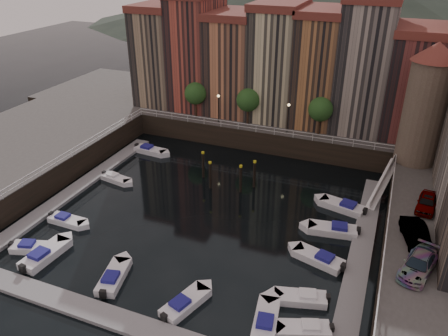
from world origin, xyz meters
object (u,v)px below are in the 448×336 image
at_px(car_c, 418,265).
at_px(corner_tower, 426,103).
at_px(gangway, 383,182).
at_px(car_a, 427,203).
at_px(boat_left_1, 67,220).
at_px(boat_left_3, 115,178).
at_px(mooring_pilings, 227,174).
at_px(car_b, 416,236).
at_px(boat_left_0, 32,247).

bearing_deg(car_c, corner_tower, 107.73).
xyz_separation_m(gangway, car_a, (4.14, -6.32, 1.80)).
bearing_deg(boat_left_1, corner_tower, 35.01).
bearing_deg(boat_left_3, mooring_pilings, 26.60).
relative_size(boat_left_1, boat_left_3, 1.02).
relative_size(car_b, car_c, 0.96).
bearing_deg(car_b, boat_left_3, 157.31).
xyz_separation_m(corner_tower, boat_left_3, (-33.19, -12.75, -9.88)).
bearing_deg(boat_left_1, mooring_pilings, 47.88).
distance_m(boat_left_1, car_b, 33.55).
bearing_deg(boat_left_3, car_a, 12.95).
bearing_deg(boat_left_1, car_c, 3.12).
bearing_deg(mooring_pilings, car_a, -5.39).
bearing_deg(car_c, mooring_pilings, 165.98).
bearing_deg(gangway, car_b, -75.48).
distance_m(corner_tower, car_a, 12.67).
height_order(car_a, car_c, car_c).
xyz_separation_m(boat_left_3, car_c, (33.75, -8.11, 3.41)).
xyz_separation_m(boat_left_0, boat_left_3, (-0.62, 14.39, -0.02)).
xyz_separation_m(car_a, car_c, (-0.68, -10.04, 0.01)).
distance_m(boat_left_3, car_a, 34.65).
xyz_separation_m(boat_left_1, car_a, (33.87, 11.45, 3.38)).
distance_m(mooring_pilings, car_a, 21.59).
bearing_deg(car_c, gangway, 118.13).
xyz_separation_m(boat_left_3, car_b, (33.51, -4.20, 3.48)).
height_order(car_a, car_b, car_b).
xyz_separation_m(mooring_pilings, car_c, (20.72, -12.06, 2.08)).
xyz_separation_m(mooring_pilings, boat_left_1, (-12.47, -13.46, -1.32)).
relative_size(mooring_pilings, car_c, 1.39).
xyz_separation_m(gangway, car_c, (3.46, -16.36, 1.81)).
xyz_separation_m(boat_left_0, car_a, (33.81, 16.33, 3.38)).
height_order(mooring_pilings, boat_left_1, mooring_pilings).
distance_m(car_a, car_b, 6.20).
bearing_deg(boat_left_3, gangway, 24.99).
xyz_separation_m(corner_tower, boat_left_0, (-32.57, -27.15, -9.86)).
relative_size(corner_tower, car_a, 3.29).
relative_size(boat_left_0, car_c, 0.89).
bearing_deg(boat_left_0, gangway, 19.65).
height_order(boat_left_0, car_b, car_b).
xyz_separation_m(boat_left_0, car_b, (32.90, 10.19, 3.46)).
xyz_separation_m(mooring_pilings, car_a, (21.39, -2.02, 2.06)).
distance_m(gangway, car_b, 13.00).
distance_m(gangway, boat_left_0, 37.36).
bearing_deg(car_b, mooring_pilings, 142.75).
bearing_deg(mooring_pilings, corner_tower, 23.60).
relative_size(boat_left_3, car_c, 0.84).
bearing_deg(car_c, boat_left_3, -177.32).
relative_size(gangway, boat_left_1, 1.95).
distance_m(corner_tower, boat_left_0, 43.53).
bearing_deg(boat_left_0, car_c, -6.96).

